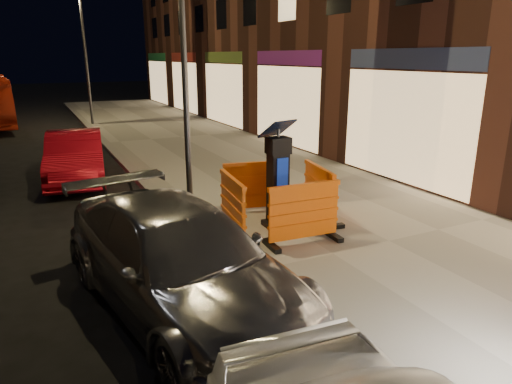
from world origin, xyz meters
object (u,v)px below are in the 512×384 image
barrier_back (256,187)px  car_red (78,180)px  barrier_front (304,214)px  car_silver (182,306)px  barrier_bldgside (318,193)px  parking_kiosk (278,178)px  barrier_kerbside (233,206)px

barrier_back → car_red: size_ratio=0.34×
barrier_front → car_silver: size_ratio=0.29×
barrier_bldgside → barrier_front: bearing=145.7°
barrier_back → barrier_bldgside: bearing=-33.3°
parking_kiosk → barrier_front: (0.00, -0.95, -0.44)m
car_silver → barrier_front: bearing=9.2°
parking_kiosk → barrier_kerbside: (-0.95, 0.00, -0.44)m
car_red → car_silver: bearing=-78.8°
barrier_front → barrier_bldgside: 1.34m
parking_kiosk → barrier_back: size_ratio=1.40×
parking_kiosk → barrier_front: parking_kiosk is taller
car_silver → car_red: size_ratio=1.19×
barrier_front → barrier_back: bearing=93.7°
barrier_front → parking_kiosk: bearing=93.7°
barrier_bldgside → car_red: size_ratio=0.34×
barrier_kerbside → barrier_bldgside: bearing=-83.3°
barrier_kerbside → barrier_bldgside: size_ratio=1.00×
barrier_back → car_red: barrier_back is taller
barrier_front → barrier_kerbside: 1.34m
car_silver → barrier_kerbside: bearing=39.1°
barrier_bldgside → car_silver: 4.00m
barrier_front → barrier_kerbside: same height
barrier_front → car_silver: 2.78m
barrier_back → barrier_kerbside: size_ratio=1.00×
barrier_front → barrier_back: same height
parking_kiosk → barrier_kerbside: bearing=-171.3°
barrier_back → car_silver: barrier_back is taller
barrier_back → barrier_kerbside: bearing=-123.3°
barrier_kerbside → barrier_front: bearing=-128.3°
barrier_front → barrier_back: (0.00, 1.90, 0.00)m
car_red → barrier_back: bearing=-51.2°
barrier_back → parking_kiosk: bearing=-78.3°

